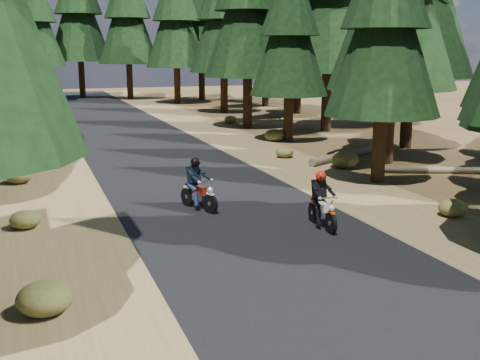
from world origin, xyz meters
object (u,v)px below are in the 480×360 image
log_far (439,170)px  rider_follow (199,193)px  rider_lead (322,210)px  log_near (354,153)px

log_far → rider_follow: size_ratio=2.64×
log_far → rider_lead: rider_lead is taller
rider_lead → log_near: bearing=-121.7°
log_near → log_far: log_near is taller
log_near → rider_follow: size_ratio=3.62×
log_far → rider_lead: 8.65m
log_near → log_far: size_ratio=1.37×
log_far → rider_follow: 9.88m
log_near → rider_follow: (-8.53, -6.16, 0.33)m
log_far → rider_lead: size_ratio=2.76×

